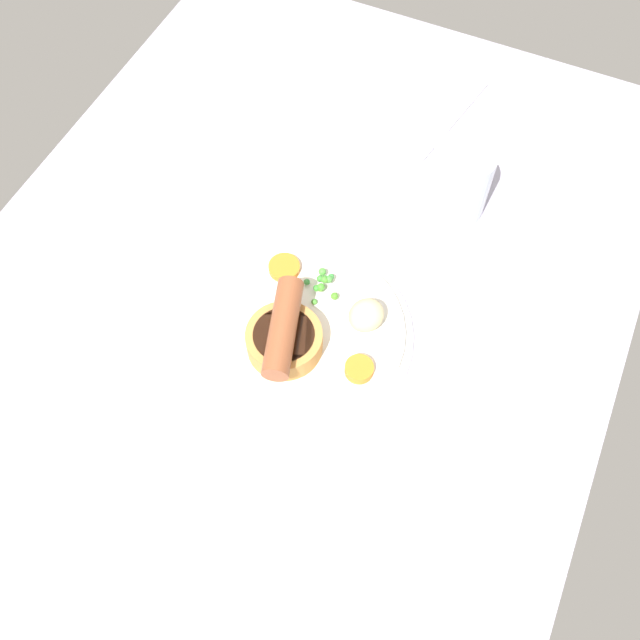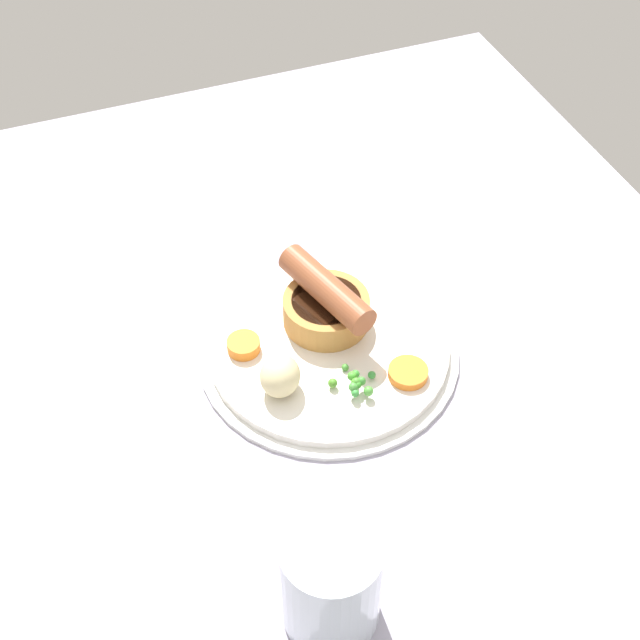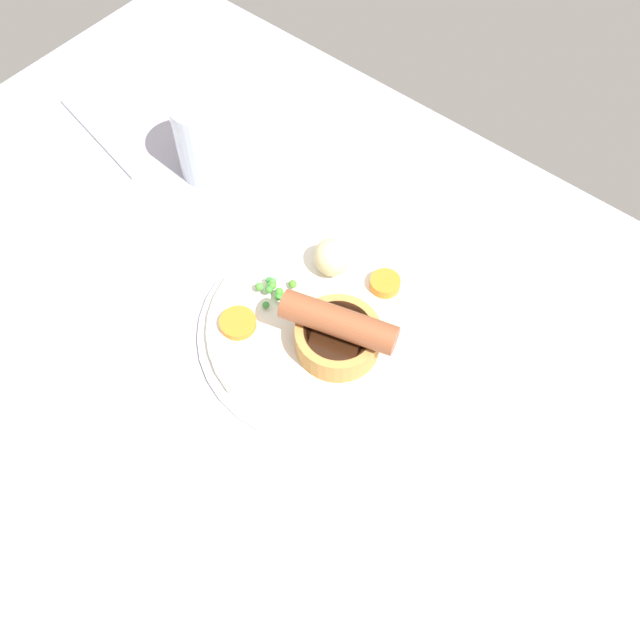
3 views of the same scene
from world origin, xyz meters
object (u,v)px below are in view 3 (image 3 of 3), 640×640
at_px(dinner_plate, 321,328).
at_px(carrot_slice_1, 385,283).
at_px(sausage_pudding, 338,333).
at_px(potato_chunk_0, 328,255).
at_px(drinking_glass, 207,137).
at_px(carrot_slice_0, 238,323).
at_px(pea_pile, 274,289).
at_px(fork, 101,136).

bearing_deg(dinner_plate, carrot_slice_1, 74.19).
xyz_separation_m(dinner_plate, sausage_pudding, (0.03, -0.01, 0.03)).
bearing_deg(potato_chunk_0, drinking_glass, 170.80).
xyz_separation_m(carrot_slice_1, drinking_glass, (-0.28, 0.02, 0.03)).
relative_size(dinner_plate, potato_chunk_0, 6.06).
bearing_deg(carrot_slice_0, drinking_glass, 140.78).
xyz_separation_m(dinner_plate, drinking_glass, (-0.26, 0.10, 0.05)).
xyz_separation_m(pea_pile, carrot_slice_0, (-0.00, -0.05, -0.01)).
distance_m(carrot_slice_1, fork, 0.43).
distance_m(sausage_pudding, carrot_slice_1, 0.09).
bearing_deg(drinking_glass, fork, -159.81).
xyz_separation_m(dinner_plate, fork, (-0.40, 0.04, -0.00)).
relative_size(pea_pile, drinking_glass, 0.46).
xyz_separation_m(pea_pile, fork, (-0.34, 0.05, -0.02)).
relative_size(carrot_slice_1, fork, 0.18).
bearing_deg(carrot_slice_1, sausage_pudding, -85.67).
bearing_deg(dinner_plate, drinking_glass, 158.95).
bearing_deg(drinking_glass, pea_pile, -27.51).
xyz_separation_m(carrot_slice_0, carrot_slice_1, (0.09, 0.14, 0.00)).
bearing_deg(drinking_glass, carrot_slice_1, -3.49).
relative_size(potato_chunk_0, carrot_slice_0, 1.12).
distance_m(carrot_slice_0, fork, 0.35).
distance_m(dinner_plate, potato_chunk_0, 0.08).
xyz_separation_m(dinner_plate, pea_pile, (-0.06, -0.00, 0.02)).
bearing_deg(carrot_slice_1, dinner_plate, -105.81).
bearing_deg(fork, dinner_plate, 4.72).
bearing_deg(carrot_slice_0, carrot_slice_1, 57.07).
distance_m(pea_pile, carrot_slice_0, 0.05).
xyz_separation_m(pea_pile, carrot_slice_1, (0.09, 0.08, -0.00)).
distance_m(carrot_slice_0, carrot_slice_1, 0.16).
height_order(carrot_slice_1, fork, carrot_slice_1).
relative_size(carrot_slice_0, carrot_slice_1, 1.17).
height_order(sausage_pudding, carrot_slice_1, sausage_pudding).
bearing_deg(carrot_slice_1, pea_pile, -135.60).
height_order(pea_pile, drinking_glass, drinking_glass).
bearing_deg(fork, potato_chunk_0, 14.11).
bearing_deg(potato_chunk_0, pea_pile, -106.81).
bearing_deg(carrot_slice_0, potato_chunk_0, 78.84).
xyz_separation_m(carrot_slice_0, fork, (-0.34, 0.10, -0.02)).
bearing_deg(pea_pile, potato_chunk_0, 73.19).
height_order(potato_chunk_0, carrot_slice_1, potato_chunk_0).
height_order(dinner_plate, pea_pile, pea_pile).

